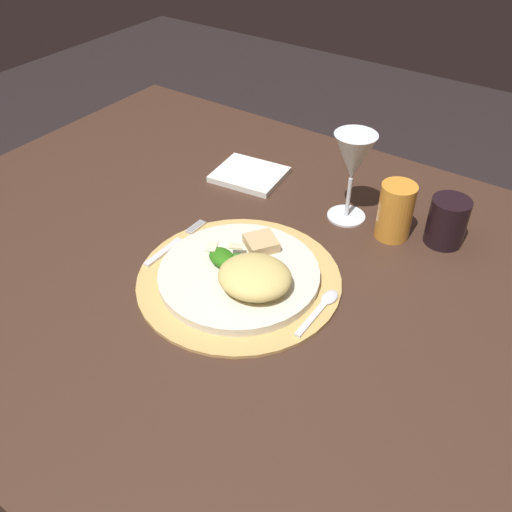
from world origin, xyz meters
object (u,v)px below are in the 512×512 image
dining_table (233,317)px  amber_tumbler (395,211)px  dark_tumbler (447,221)px  fork (173,245)px  dinner_plate (239,274)px  spoon (324,304)px  wine_glass (353,160)px  napkin (249,175)px

dining_table → amber_tumbler: 0.37m
amber_tumbler → dark_tumbler: amber_tumbler is taller
fork → dinner_plate: bearing=-1.2°
dining_table → dinner_plate: (0.05, -0.04, 0.17)m
dining_table → amber_tumbler: (0.21, 0.22, 0.21)m
dark_tumbler → spoon: bearing=-108.5°
dinner_plate → spoon: bearing=8.4°
amber_tumbler → dark_tumbler: bearing=22.7°
wine_glass → napkin: bearing=176.5°
dining_table → napkin: 0.32m
dinner_plate → wine_glass: wine_glass is taller
dining_table → fork: 0.19m
amber_tumbler → dark_tumbler: 0.09m
dining_table → amber_tumbler: bearing=47.2°
spoon → dark_tumbler: size_ratio=1.39×
fork → dark_tumbler: bearing=37.2°
dark_tumbler → fork: bearing=-142.8°
dining_table → napkin: (-0.13, 0.24, 0.16)m
spoon → dark_tumbler: dark_tumbler is taller
dining_table → spoon: bearing=-5.9°
dining_table → fork: size_ratio=8.37×
napkin → fork: bearing=-83.8°
dinner_plate → dark_tumbler: size_ratio=3.03×
dinner_plate → fork: 0.15m
dinner_plate → napkin: bearing=122.3°
dining_table → dark_tumbler: bearing=41.6°
wine_glass → dinner_plate: bearing=-102.7°
amber_tumbler → dinner_plate: bearing=-120.7°
fork → spoon: (0.30, 0.02, -0.00)m
fork → napkin: bearing=96.2°
dinner_plate → spoon: 0.15m
wine_glass → spoon: bearing=-70.4°
fork → amber_tumbler: bearing=40.5°
dining_table → fork: fork is taller
spoon → dining_table: bearing=174.1°
napkin → amber_tumbler: 0.34m
dining_table → wine_glass: (0.11, 0.23, 0.28)m
amber_tumbler → napkin: bearing=176.6°
fork → spoon: bearing=3.6°
amber_tumbler → fork: bearing=-139.5°
dining_table → spoon: (0.20, -0.02, 0.16)m
fork → napkin: (-0.03, 0.28, -0.00)m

